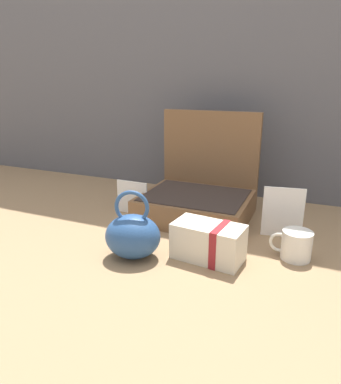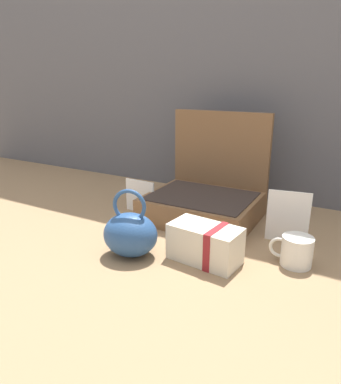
# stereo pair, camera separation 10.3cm
# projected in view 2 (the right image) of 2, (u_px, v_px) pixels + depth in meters

# --- Properties ---
(ground_plane) EXTENTS (6.00, 6.00, 0.00)m
(ground_plane) POSITION_uv_depth(u_px,v_px,m) (174.00, 241.00, 1.10)
(ground_plane) COLOR #8C6D4C
(back_wall) EXTENTS (3.20, 0.06, 1.40)m
(back_wall) POSITION_uv_depth(u_px,v_px,m) (245.00, 22.00, 1.37)
(back_wall) COLOR #56565B
(back_wall) RESTS_ON ground_plane
(open_suitcase) EXTENTS (0.38, 0.33, 0.37)m
(open_suitcase) POSITION_uv_depth(u_px,v_px,m) (206.00, 196.00, 1.28)
(open_suitcase) COLOR brown
(open_suitcase) RESTS_ON ground_plane
(teal_pouch_handbag) EXTENTS (0.18, 0.16, 0.20)m
(teal_pouch_handbag) POSITION_uv_depth(u_px,v_px,m) (130.00, 234.00, 1.00)
(teal_pouch_handbag) COLOR #284C7F
(teal_pouch_handbag) RESTS_ON ground_plane
(cream_toiletry_bag) EXTENTS (0.21, 0.13, 0.11)m
(cream_toiletry_bag) POSITION_uv_depth(u_px,v_px,m) (206.00, 244.00, 0.97)
(cream_toiletry_bag) COLOR beige
(cream_toiletry_bag) RESTS_ON ground_plane
(coffee_mug) EXTENTS (0.12, 0.08, 0.08)m
(coffee_mug) POSITION_uv_depth(u_px,v_px,m) (296.00, 251.00, 0.95)
(coffee_mug) COLOR silver
(coffee_mug) RESTS_ON ground_plane
(info_card_left) EXTENTS (0.13, 0.01, 0.13)m
(info_card_left) POSITION_uv_depth(u_px,v_px,m) (140.00, 196.00, 1.33)
(info_card_left) COLOR white
(info_card_left) RESTS_ON ground_plane
(poster_card_right) EXTENTS (0.13, 0.03, 0.16)m
(poster_card_right) POSITION_uv_depth(u_px,v_px,m) (288.00, 217.00, 1.08)
(poster_card_right) COLOR white
(poster_card_right) RESTS_ON ground_plane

